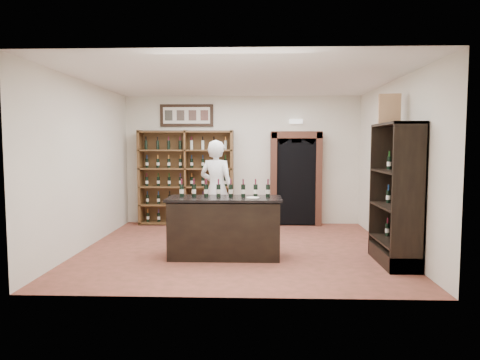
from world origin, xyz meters
The scene contains 22 objects.
floor centered at (0.00, 0.00, 0.00)m, with size 5.50×5.50×0.00m, color #99493D.
ceiling centered at (0.00, 0.00, 3.00)m, with size 5.50×5.50×0.00m, color white.
wall_back centered at (0.00, 2.50, 1.50)m, with size 5.50×0.04×3.00m, color silver.
wall_left centered at (-2.75, 0.00, 1.50)m, with size 0.04×5.00×3.00m, color silver.
wall_right centered at (2.75, 0.00, 1.50)m, with size 0.04×5.00×3.00m, color silver.
wine_shelf centered at (-1.30, 2.33, 1.10)m, with size 2.20×0.38×2.20m.
framed_picture centered at (-1.30, 2.47, 2.55)m, with size 1.25×0.04×0.52m, color black.
arched_doorway centered at (1.25, 2.33, 1.14)m, with size 1.17×0.35×2.17m.
emergency_light centered at (1.25, 2.42, 2.40)m, with size 0.30×0.10×0.10m, color white.
tasting_counter centered at (-0.20, -0.60, 0.49)m, with size 1.88×0.78×1.00m.
counter_bottle_0 centered at (-0.92, -0.53, 1.11)m, with size 0.07×0.07×0.30m.
counter_bottle_1 centered at (-0.71, -0.53, 1.11)m, with size 0.07×0.07×0.30m.
counter_bottle_2 centered at (-0.51, -0.53, 1.11)m, with size 0.07×0.07×0.30m.
counter_bottle_3 centered at (-0.30, -0.53, 1.11)m, with size 0.07×0.07×0.30m.
counter_bottle_4 centered at (-0.10, -0.53, 1.11)m, with size 0.07×0.07×0.30m.
counter_bottle_5 centered at (0.11, -0.53, 1.11)m, with size 0.07×0.07×0.30m.
counter_bottle_6 centered at (0.31, -0.53, 1.11)m, with size 0.07×0.07×0.30m.
counter_bottle_7 centered at (0.52, -0.53, 1.11)m, with size 0.07×0.07×0.30m.
side_cabinet centered at (2.52, -0.90, 0.75)m, with size 0.48×1.20×2.20m.
shopkeeper centered at (-0.46, 0.85, 0.98)m, with size 0.71×0.47×1.96m, color silver.
plate centered at (0.27, -0.71, 1.01)m, with size 0.21×0.21×0.02m, color silver.
wine_crate centered at (2.46, -0.57, 2.44)m, with size 0.34×0.14×0.48m, color tan.
Camera 1 is at (0.30, -7.58, 1.87)m, focal length 32.00 mm.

